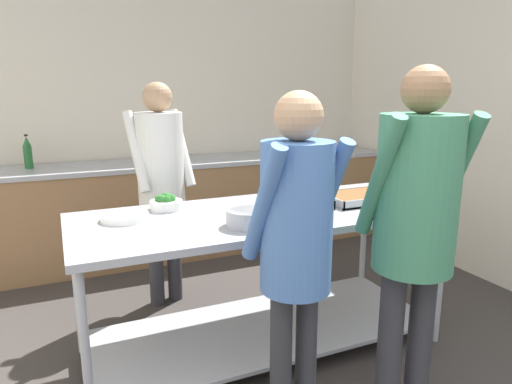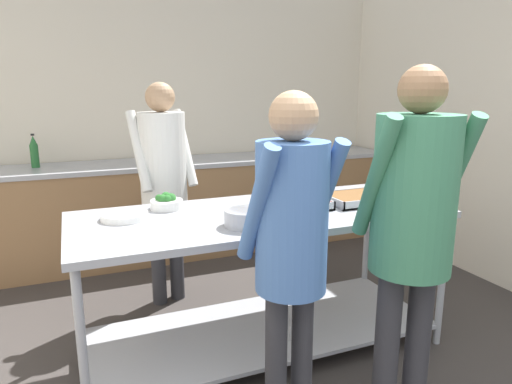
# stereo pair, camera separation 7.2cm
# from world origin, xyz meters

# --- Properties ---
(wall_rear) EXTENTS (4.70, 0.06, 2.65)m
(wall_rear) POSITION_xyz_m (0.00, 3.94, 1.32)
(wall_rear) COLOR beige
(wall_rear) RESTS_ON ground_plane
(wall_right) EXTENTS (0.06, 4.06, 2.65)m
(wall_right) POSITION_xyz_m (2.32, 1.97, 1.32)
(wall_right) COLOR beige
(wall_right) RESTS_ON ground_plane
(back_counter) EXTENTS (4.54, 0.65, 0.93)m
(back_counter) POSITION_xyz_m (-0.00, 3.57, 0.47)
(back_counter) COLOR olive
(back_counter) RESTS_ON ground_plane
(serving_counter) EXTENTS (2.22, 0.89, 0.89)m
(serving_counter) POSITION_xyz_m (0.10, 1.68, 0.60)
(serving_counter) COLOR #9EA0A8
(serving_counter) RESTS_ON ground_plane
(plate_stack) EXTENTS (0.26, 0.26, 0.04)m
(plate_stack) POSITION_xyz_m (-0.67, 1.83, 0.91)
(plate_stack) COLOR white
(plate_stack) RESTS_ON serving_counter
(broccoli_bowl) EXTENTS (0.20, 0.20, 0.10)m
(broccoli_bowl) POSITION_xyz_m (-0.41, 1.97, 0.93)
(broccoli_bowl) COLOR silver
(broccoli_bowl) RESTS_ON serving_counter
(sauce_pan) EXTENTS (0.38, 0.24, 0.09)m
(sauce_pan) POSITION_xyz_m (-0.08, 1.44, 0.94)
(sauce_pan) COLOR #9EA0A8
(sauce_pan) RESTS_ON serving_counter
(serving_tray_vegetables) EXTENTS (0.38, 0.26, 0.05)m
(serving_tray_vegetables) POSITION_xyz_m (0.33, 1.66, 0.91)
(serving_tray_vegetables) COLOR #9EA0A8
(serving_tray_vegetables) RESTS_ON serving_counter
(serving_tray_roast) EXTENTS (0.46, 0.32, 0.05)m
(serving_tray_roast) POSITION_xyz_m (0.79, 1.66, 0.91)
(serving_tray_roast) COLOR #9EA0A8
(serving_tray_roast) RESTS_ON serving_counter
(guest_serving_left) EXTENTS (0.51, 0.39, 1.71)m
(guest_serving_left) POSITION_xyz_m (0.49, 0.84, 1.05)
(guest_serving_left) COLOR #2D2D33
(guest_serving_left) RESTS_ON ground_plane
(guest_serving_right) EXTENTS (0.44, 0.35, 1.60)m
(guest_serving_right) POSITION_xyz_m (-0.06, 0.97, 1.00)
(guest_serving_right) COLOR #2D2D33
(guest_serving_right) RESTS_ON ground_plane
(cook_behind_counter) EXTENTS (0.49, 0.40, 1.65)m
(cook_behind_counter) POSITION_xyz_m (-0.31, 2.55, 1.03)
(cook_behind_counter) COLOR #2D2D33
(cook_behind_counter) RESTS_ON ground_plane
(water_bottle) EXTENTS (0.07, 0.07, 0.30)m
(water_bottle) POSITION_xyz_m (-1.22, 3.65, 1.07)
(water_bottle) COLOR #23602D
(water_bottle) RESTS_ON back_counter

